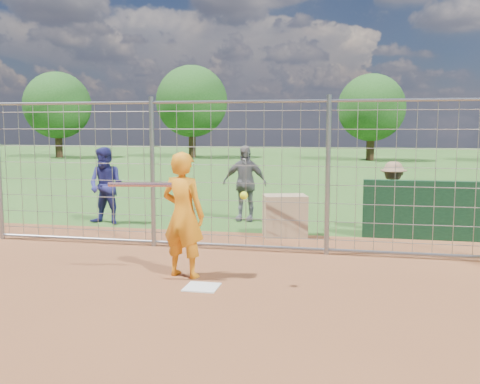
% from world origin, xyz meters
% --- Properties ---
extents(ground, '(100.00, 100.00, 0.00)m').
position_xyz_m(ground, '(0.00, 0.00, 0.00)').
color(ground, '#2D591E').
rests_on(ground, ground).
extents(home_plate, '(0.43, 0.43, 0.02)m').
position_xyz_m(home_plate, '(0.00, -0.20, 0.01)').
color(home_plate, silver).
rests_on(home_plate, ground).
extents(dugout_wall, '(2.60, 0.20, 1.10)m').
position_xyz_m(dugout_wall, '(3.40, 3.60, 0.55)').
color(dugout_wall, '#11381E').
rests_on(dugout_wall, ground).
extents(batter, '(0.72, 0.56, 1.75)m').
position_xyz_m(batter, '(-0.39, 0.27, 0.88)').
color(batter, orange).
rests_on(batter, ground).
extents(bystander_a, '(0.88, 0.73, 1.66)m').
position_xyz_m(bystander_a, '(-3.30, 3.89, 0.83)').
color(bystander_a, navy).
rests_on(bystander_a, ground).
extents(bystander_b, '(1.00, 0.45, 1.69)m').
position_xyz_m(bystander_b, '(-0.45, 4.89, 0.84)').
color(bystander_b, slate).
rests_on(bystander_b, ground).
extents(bystander_c, '(1.00, 0.72, 1.41)m').
position_xyz_m(bystander_c, '(2.69, 4.26, 0.70)').
color(bystander_c, '#936C50').
rests_on(bystander_c, ground).
extents(equipment_bin, '(0.92, 0.75, 0.80)m').
position_xyz_m(equipment_bin, '(0.65, 3.33, 0.40)').
color(equipment_bin, tan).
rests_on(equipment_bin, ground).
extents(equipment_in_play, '(1.90, 0.19, 0.19)m').
position_xyz_m(equipment_in_play, '(-0.54, -0.06, 1.30)').
color(equipment_in_play, silver).
rests_on(equipment_in_play, ground).
extents(backstop_fence, '(9.08, 0.08, 2.60)m').
position_xyz_m(backstop_fence, '(0.00, 2.00, 1.26)').
color(backstop_fence, gray).
rests_on(backstop_fence, ground).
extents(tree_line, '(44.66, 6.72, 6.48)m').
position_xyz_m(tree_line, '(3.13, 28.13, 3.71)').
color(tree_line, '#3F2B19').
rests_on(tree_line, ground).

